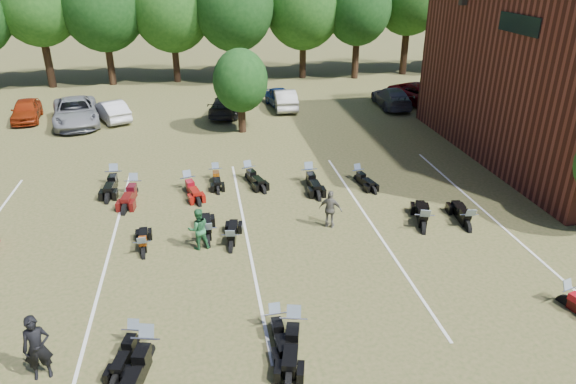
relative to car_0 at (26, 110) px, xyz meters
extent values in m
plane|color=brown|center=(15.40, -20.19, -0.67)|extent=(160.00, 160.00, 0.00)
imported|color=maroon|center=(0.00, 0.00, 0.00)|extent=(2.10, 4.13, 1.35)
imported|color=silver|center=(5.37, -0.90, -0.02)|extent=(2.90, 4.18, 1.31)
imported|color=gray|center=(3.28, -1.35, 0.12)|extent=(3.72, 6.10, 1.58)
imported|color=black|center=(12.77, -0.87, 0.00)|extent=(2.98, 4.94, 1.34)
imported|color=#0B2351|center=(16.57, 0.30, -0.03)|extent=(2.14, 3.99, 1.29)
imported|color=#A1A19C|center=(16.74, -0.08, 0.00)|extent=(1.59, 4.15, 1.35)
imported|color=#61050B|center=(26.43, -0.90, 0.06)|extent=(4.18, 5.82, 1.47)
imported|color=#3D3D42|center=(24.16, -0.95, 0.00)|extent=(2.10, 4.74, 1.35)
imported|color=black|center=(6.60, -23.52, 0.24)|extent=(0.74, 0.55, 1.83)
imported|color=#266739|center=(10.63, -17.87, 0.12)|extent=(0.87, 0.73, 1.58)
imported|color=#5E5B51|center=(15.70, -17.13, 0.10)|extent=(0.98, 0.76, 1.55)
cube|color=black|center=(24.75, -8.19, 6.83)|extent=(0.30, 0.40, 0.30)
cube|color=black|center=(24.87, -13.19, 6.33)|extent=(0.06, 3.00, 0.80)
cylinder|color=black|center=(-0.60, 8.81, 1.37)|extent=(0.58, 0.58, 4.08)
ellipsoid|color=#1E4C19|center=(-0.60, 8.81, 5.66)|extent=(6.00, 6.00, 6.90)
cylinder|color=black|center=(4.40, 8.81, 1.37)|extent=(0.57, 0.58, 4.08)
ellipsoid|color=#1E4C19|center=(4.40, 8.81, 5.66)|extent=(6.00, 6.00, 6.90)
cylinder|color=black|center=(9.40, 8.81, 1.37)|extent=(0.57, 0.58, 4.08)
ellipsoid|color=#1E4C19|center=(9.40, 8.81, 5.66)|extent=(6.00, 6.00, 6.90)
cylinder|color=black|center=(14.40, 8.81, 1.37)|extent=(0.58, 0.58, 4.08)
ellipsoid|color=#1E4C19|center=(14.40, 8.81, 5.66)|extent=(6.00, 6.00, 6.90)
cylinder|color=black|center=(19.40, 8.81, 1.37)|extent=(0.57, 0.58, 4.08)
ellipsoid|color=#1E4C19|center=(19.40, 8.81, 5.66)|extent=(6.00, 6.00, 6.90)
cylinder|color=black|center=(24.40, 8.81, 1.37)|extent=(0.57, 0.58, 4.08)
ellipsoid|color=#1E4C19|center=(24.40, 8.81, 5.66)|extent=(6.00, 6.00, 6.90)
cylinder|color=black|center=(29.40, 8.81, 1.37)|extent=(0.57, 0.58, 4.08)
cylinder|color=black|center=(34.40, 8.81, 1.37)|extent=(0.58, 0.58, 4.08)
cylinder|color=black|center=(39.40, 8.81, 1.37)|extent=(0.58, 0.58, 4.08)
cylinder|color=black|center=(13.40, -4.69, 0.28)|extent=(0.24, 0.24, 1.90)
sphere|color=#1E4C19|center=(13.40, -4.69, 2.43)|extent=(3.20, 3.20, 3.20)
cube|color=silver|center=(7.40, -17.19, -0.67)|extent=(0.10, 14.00, 0.01)
cube|color=silver|center=(12.40, -17.19, -0.67)|extent=(0.10, 14.00, 0.01)
cube|color=silver|center=(17.40, -17.19, -0.67)|extent=(0.10, 14.00, 0.01)
cube|color=silver|center=(22.40, -17.19, -0.67)|extent=(0.10, 14.00, 0.01)
camera|label=1|loc=(11.04, -34.31, 9.11)|focal=32.00mm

